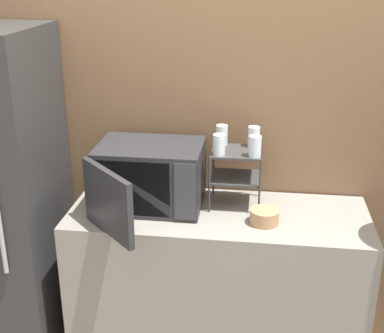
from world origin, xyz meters
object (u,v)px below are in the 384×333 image
(glass_back_left, at_px, (222,135))
(dish_rack, at_px, (236,166))
(bowl, at_px, (264,217))
(microwave, at_px, (148,177))
(glass_back_right, at_px, (254,137))
(glass_front_left, at_px, (219,145))
(glass_front_right, at_px, (255,146))

(glass_back_left, bearing_deg, dish_rack, -44.37)
(glass_back_left, relative_size, bowl, 0.75)
(microwave, height_order, dish_rack, microwave)
(dish_rack, distance_m, glass_back_right, 0.18)
(glass_front_left, xyz_separation_m, bowl, (0.24, -0.13, -0.32))
(dish_rack, bearing_deg, glass_front_left, -139.00)
(glass_back_right, distance_m, bowl, 0.43)
(microwave, distance_m, glass_back_right, 0.59)
(bowl, bearing_deg, glass_front_right, 115.54)
(microwave, relative_size, glass_front_left, 6.51)
(dish_rack, distance_m, glass_front_left, 0.18)
(dish_rack, height_order, glass_back_right, glass_back_right)
(glass_back_right, height_order, glass_front_right, same)
(dish_rack, bearing_deg, microwave, -168.91)
(glass_front_left, height_order, glass_front_right, same)
(microwave, relative_size, glass_back_right, 6.51)
(glass_front_right, height_order, glass_back_left, same)
(glass_front_left, distance_m, glass_back_right, 0.23)
(glass_back_right, bearing_deg, glass_front_right, -86.32)
(glass_front_right, bearing_deg, microwave, -178.73)
(glass_front_left, bearing_deg, microwave, -177.82)
(microwave, distance_m, glass_back_left, 0.44)
(glass_back_right, bearing_deg, glass_back_left, 178.61)
(glass_front_right, xyz_separation_m, bowl, (0.06, -0.13, -0.32))
(glass_front_left, xyz_separation_m, glass_front_right, (0.18, -0.00, 0.00))
(glass_front_left, bearing_deg, dish_rack, 41.00)
(glass_front_left, bearing_deg, glass_back_right, 41.81)
(glass_back_left, distance_m, bowl, 0.49)
(glass_front_right, bearing_deg, glass_front_left, 179.43)
(glass_front_right, relative_size, glass_back_left, 1.00)
(glass_back_right, bearing_deg, dish_rack, -137.40)
(microwave, xyz_separation_m, glass_front_left, (0.36, 0.01, 0.19))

